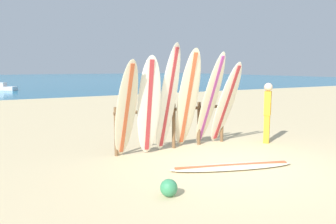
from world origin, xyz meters
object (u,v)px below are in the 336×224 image
(surfboard_leaning_left, at_px, (149,106))
(beachgoer_standing, at_px, (267,110))
(surfboard_leaning_center_right, at_px, (210,100))
(surfboard_leaning_right, at_px, (226,104))
(small_boat_offshore, at_px, (0,88))
(surfboard_leaning_center_left, at_px, (168,99))
(surfboard_rack, at_px, (174,121))
(surfboard_lying_on_sand, at_px, (232,166))
(beach_ball, at_px, (169,188))
(surfboard_leaning_center, at_px, (188,100))
(surfboard_leaning_far_left, at_px, (126,110))

(surfboard_leaning_left, distance_m, beachgoer_standing, 3.42)
(surfboard_leaning_center_right, bearing_deg, beachgoer_standing, -13.94)
(surfboard_leaning_left, distance_m, surfboard_leaning_right, 2.28)
(surfboard_leaning_right, relative_size, small_boat_offshore, 0.77)
(surfboard_leaning_left, bearing_deg, small_boat_offshore, 94.55)
(surfboard_leaning_center_left, relative_size, small_boat_offshore, 0.91)
(surfboard_leaning_right, xyz_separation_m, beachgoer_standing, (1.11, -0.41, -0.20))
(surfboard_leaning_right, bearing_deg, small_boat_offshore, 99.49)
(surfboard_leaning_center_right, xyz_separation_m, small_boat_offshore, (-3.84, 26.10, -0.97))
(surfboard_leaning_center_left, xyz_separation_m, small_boat_offshore, (-2.61, 26.08, -1.06))
(surfboard_rack, distance_m, surfboard_lying_on_sand, 2.18)
(surfboard_leaning_right, distance_m, beach_ball, 4.05)
(surfboard_leaning_left, bearing_deg, surfboard_leaning_center, 4.33)
(surfboard_leaning_center_right, relative_size, surfboard_lying_on_sand, 0.92)
(surfboard_leaning_right, bearing_deg, beachgoer_standing, -20.24)
(surfboard_leaning_right, height_order, beach_ball, surfboard_leaning_right)
(small_boat_offshore, xyz_separation_m, beach_ball, (1.27, -28.52, -0.11))
(surfboard_leaning_center_right, relative_size, beachgoer_standing, 1.49)
(surfboard_leaning_left, relative_size, surfboard_leaning_center, 0.93)
(surfboard_leaning_right, bearing_deg, surfboard_leaning_center_left, 179.51)
(surfboard_leaning_far_left, bearing_deg, beachgoer_standing, -5.53)
(surfboard_leaning_right, bearing_deg, surfboard_leaning_center_right, -179.58)
(surfboard_lying_on_sand, height_order, beachgoer_standing, beachgoer_standing)
(surfboard_leaning_center_right, xyz_separation_m, beachgoer_standing, (1.63, -0.40, -0.32))
(surfboard_leaning_center, height_order, surfboard_lying_on_sand, surfboard_leaning_center)
(surfboard_leaning_center_right, bearing_deg, surfboard_leaning_right, 0.42)
(surfboard_rack, height_order, surfboard_leaning_center_left, surfboard_leaning_center_left)
(surfboard_leaning_left, relative_size, surfboard_leaning_right, 1.06)
(surfboard_lying_on_sand, relative_size, small_boat_offshore, 0.92)
(surfboard_lying_on_sand, bearing_deg, beachgoer_standing, 29.92)
(surfboard_leaning_center_left, xyz_separation_m, beach_ball, (-1.35, -2.44, -1.17))
(beachgoer_standing, bearing_deg, surfboard_leaning_center, 168.64)
(surfboard_leaning_center_left, height_order, small_boat_offshore, surfboard_leaning_center_left)
(surfboard_leaning_center_left, height_order, surfboard_lying_on_sand, surfboard_leaning_center_left)
(surfboard_leaning_far_left, distance_m, surfboard_lying_on_sand, 2.60)
(surfboard_leaning_far_left, xyz_separation_m, surfboard_leaning_right, (2.84, 0.03, -0.02))
(surfboard_rack, distance_m, surfboard_leaning_right, 1.50)
(surfboard_rack, bearing_deg, beachgoer_standing, -16.11)
(surfboard_leaning_far_left, distance_m, surfboard_leaning_left, 0.56)
(surfboard_leaning_left, xyz_separation_m, surfboard_leaning_center_right, (1.76, 0.03, 0.06))
(surfboard_rack, height_order, beach_ball, surfboard_rack)
(surfboard_leaning_left, bearing_deg, surfboard_leaning_center_left, 5.42)
(surfboard_leaning_center, height_order, beach_ball, surfboard_leaning_center)
(surfboard_leaning_center_left, bearing_deg, surfboard_leaning_center_right, -0.88)
(surfboard_leaning_left, distance_m, small_boat_offshore, 26.23)
(surfboard_lying_on_sand, xyz_separation_m, beach_ball, (-1.88, -0.68, 0.11))
(beachgoer_standing, bearing_deg, surfboard_lying_on_sand, -150.08)
(surfboard_leaning_center, relative_size, beach_ball, 8.82)
(surfboard_rack, xyz_separation_m, surfboard_leaning_far_left, (-1.43, -0.35, 0.42))
(small_boat_offshore, bearing_deg, surfboard_rack, -83.47)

